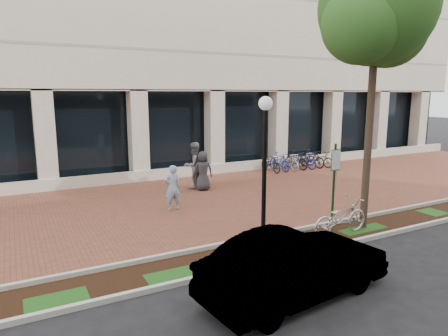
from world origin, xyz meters
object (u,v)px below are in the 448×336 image
pedestrian_right (203,171)px  sedan_near_curb (296,265)px  locked_bicycle (340,217)px  lamppost (264,163)px  street_tree (377,15)px  parking_sign (334,177)px  pedestrian_left (173,188)px  pedestrian_mid (194,166)px  bollard (337,167)px  bike_rack_cluster (296,161)px

pedestrian_right → sedan_near_curb: pedestrian_right is taller
pedestrian_right → locked_bicycle: bearing=112.4°
lamppost → street_tree: bearing=-3.3°
parking_sign → pedestrian_left: 5.54m
lamppost → pedestrian_mid: 7.11m
lamppost → pedestrian_right: 6.71m
pedestrian_right → bollard: pedestrian_right is taller
parking_sign → pedestrian_right: 6.62m
parking_sign → locked_bicycle: 1.18m
pedestrian_mid → sedan_near_curb: 9.78m
street_tree → pedestrian_mid: bearing=109.3°
pedestrian_right → parking_sign: bearing=113.3°
pedestrian_left → sedan_near_curb: bearing=90.7°
street_tree → pedestrian_right: (-2.30, 6.65, -5.36)m
bollard → sedan_near_curb: size_ratio=0.22×
parking_sign → bike_rack_cluster: 10.07m
pedestrian_mid → sedan_near_curb: (-2.02, -9.56, -0.33)m
street_tree → pedestrian_mid: 9.17m
pedestrian_left → sedan_near_curb: pedestrian_left is taller
street_tree → bollard: bearing=52.2°
pedestrian_left → bollard: pedestrian_left is taller
lamppost → street_tree: size_ratio=0.49×
street_tree → locked_bicycle: street_tree is taller
bollard → locked_bicycle: bearing=-133.1°
pedestrian_left → sedan_near_curb: size_ratio=0.39×
street_tree → pedestrian_left: bearing=135.0°
pedestrian_left → lamppost: bearing=103.3°
bike_rack_cluster → sedan_near_curb: sedan_near_curb is taller
parking_sign → sedan_near_curb: (-3.41, -2.62, -0.98)m
pedestrian_left → pedestrian_mid: 3.31m
pedestrian_mid → bollard: bearing=158.2°
lamppost → pedestrian_mid: (1.04, 6.93, -1.25)m
parking_sign → street_tree: bearing=-8.5°
bike_rack_cluster → locked_bicycle: bearing=-126.2°
pedestrian_left → bollard: (9.31, 1.72, -0.35)m
locked_bicycle → bollard: size_ratio=2.28×
pedestrian_mid → bollard: 7.41m
lamppost → pedestrian_left: 4.62m
parking_sign → pedestrian_left: (-3.38, 4.31, -0.85)m
street_tree → sedan_near_curb: 7.54m
bike_rack_cluster → pedestrian_mid: bearing=-172.2°
locked_bicycle → sedan_near_curb: bearing=120.8°
street_tree → bollard: 9.74m
pedestrian_right → bike_rack_cluster: pedestrian_right is taller
pedestrian_left → bike_rack_cluster: 9.64m
pedestrian_right → pedestrian_left: bearing=57.5°
pedestrian_mid → parking_sign: bearing=86.7°
pedestrian_mid → bike_rack_cluster: bearing=178.2°
parking_sign → street_tree: street_tree is taller
street_tree → locked_bicycle: (-1.15, -0.18, -5.66)m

